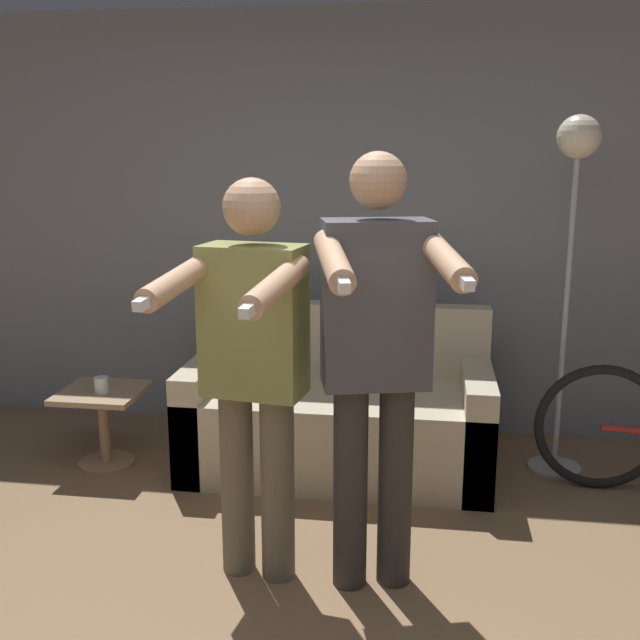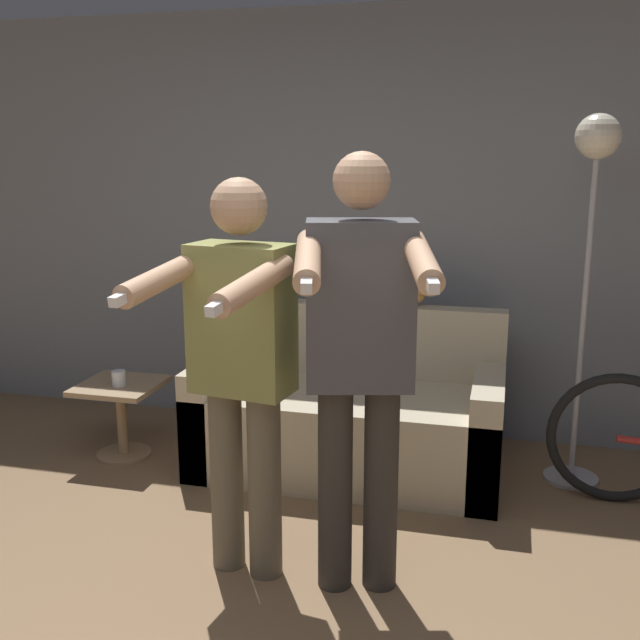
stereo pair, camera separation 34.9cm
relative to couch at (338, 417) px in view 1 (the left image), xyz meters
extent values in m
cube|color=gray|center=(-0.11, 0.69, 1.00)|extent=(10.00, 0.05, 2.60)
cube|color=beige|center=(0.00, -0.04, -0.06)|extent=(1.68, 0.82, 0.47)
cube|color=beige|center=(0.00, 0.30, 0.38)|extent=(1.68, 0.14, 0.42)
cube|color=beige|center=(-0.76, -0.04, 0.01)|extent=(0.16, 0.82, 0.61)
cube|color=beige|center=(0.76, -0.04, 0.01)|extent=(0.16, 0.82, 0.61)
cylinder|color=#6B604C|center=(-0.29, -1.13, 0.11)|extent=(0.14, 0.14, 0.81)
cylinder|color=#6B604C|center=(-0.11, -1.15, 0.11)|extent=(0.14, 0.14, 0.81)
cube|color=#8C8E4C|center=(-0.20, -1.14, 0.81)|extent=(0.43, 0.28, 0.60)
sphere|color=tan|center=(-0.20, -1.14, 1.26)|extent=(0.22, 0.22, 0.22)
cylinder|color=tan|center=(-0.43, -1.36, 1.01)|extent=(0.16, 0.52, 0.15)
cube|color=white|center=(-0.46, -1.60, 0.98)|extent=(0.05, 0.13, 0.05)
cylinder|color=tan|center=(-0.05, -1.41, 1.01)|extent=(0.16, 0.52, 0.15)
cube|color=white|center=(-0.09, -1.66, 0.98)|extent=(0.05, 0.13, 0.05)
cylinder|color=#38332D|center=(0.19, -1.16, 0.14)|extent=(0.14, 0.14, 0.87)
cylinder|color=#38332D|center=(0.37, -1.12, 0.14)|extent=(0.14, 0.14, 0.87)
cube|color=#4C4C51|center=(0.28, -1.14, 0.89)|extent=(0.45, 0.31, 0.65)
sphere|color=tan|center=(0.28, -1.14, 1.36)|extent=(0.22, 0.22, 0.22)
cylinder|color=tan|center=(0.15, -1.43, 1.10)|extent=(0.21, 0.51, 0.16)
cube|color=white|center=(0.21, -1.67, 1.07)|extent=(0.07, 0.13, 0.05)
cylinder|color=tan|center=(0.53, -1.33, 1.10)|extent=(0.21, 0.51, 0.16)
cube|color=white|center=(0.59, -1.57, 1.07)|extent=(0.07, 0.13, 0.05)
ellipsoid|color=tan|center=(0.21, 0.30, 0.66)|extent=(0.31, 0.12, 0.12)
sphere|color=tan|center=(0.35, 0.30, 0.70)|extent=(0.10, 0.10, 0.10)
ellipsoid|color=tan|center=(0.05, 0.32, 0.62)|extent=(0.17, 0.04, 0.04)
cone|color=tan|center=(0.33, 0.29, 0.74)|extent=(0.03, 0.03, 0.03)
cone|color=tan|center=(0.33, 0.32, 0.74)|extent=(0.03, 0.03, 0.03)
cylinder|color=#B2B2B7|center=(1.22, 0.14, -0.29)|extent=(0.29, 0.29, 0.02)
cylinder|color=#B2B2B7|center=(1.22, 0.14, 0.59)|extent=(0.03, 0.03, 1.77)
sphere|color=white|center=(1.22, 0.14, 1.54)|extent=(0.22, 0.22, 0.22)
cylinder|color=#A38460|center=(-1.33, -0.16, -0.29)|extent=(0.32, 0.32, 0.02)
cylinder|color=#A38460|center=(-1.33, -0.16, -0.09)|extent=(0.06, 0.06, 0.41)
cube|color=#A38460|center=(-1.33, -0.16, 0.13)|extent=(0.45, 0.45, 0.03)
cylinder|color=silver|center=(-1.31, -0.20, 0.19)|extent=(0.08, 0.08, 0.09)
torus|color=black|center=(1.40, -0.08, 0.05)|extent=(0.69, 0.05, 0.69)
cylinder|color=#B72D28|center=(1.59, -0.08, 0.04)|extent=(0.38, 0.04, 0.05)
camera|label=1|loc=(0.48, -3.96, 1.48)|focal=42.00mm
camera|label=2|loc=(0.82, -3.89, 1.48)|focal=42.00mm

